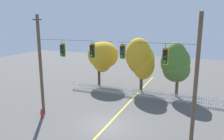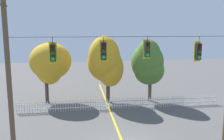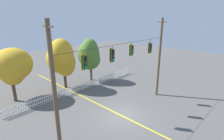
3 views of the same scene
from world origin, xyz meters
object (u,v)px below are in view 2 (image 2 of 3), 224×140
(autumn_maple_near_fence, at_px, (50,62))
(traffic_signal_northbound_primary, at_px, (104,51))
(traffic_signal_northbound_secondary, at_px, (53,53))
(traffic_signal_southbound_primary, at_px, (147,49))
(traffic_signal_eastbound_side, at_px, (198,52))
(autumn_oak_far_east, at_px, (148,63))
(autumn_maple_mid, at_px, (106,62))

(autumn_maple_near_fence, bearing_deg, traffic_signal_northbound_primary, -69.27)
(traffic_signal_northbound_secondary, xyz_separation_m, traffic_signal_southbound_primary, (5.40, -0.00, 0.12))
(traffic_signal_eastbound_side, bearing_deg, traffic_signal_northbound_primary, 180.00)
(traffic_signal_northbound_primary, bearing_deg, traffic_signal_southbound_primary, -0.02)
(traffic_signal_eastbound_side, relative_size, autumn_oak_far_east, 0.24)
(traffic_signal_northbound_primary, bearing_deg, autumn_maple_mid, 82.68)
(traffic_signal_southbound_primary, relative_size, autumn_oak_far_east, 0.21)
(traffic_signal_northbound_secondary, xyz_separation_m, autumn_maple_near_fence, (-1.39, 11.16, -2.10))
(traffic_signal_northbound_secondary, distance_m, traffic_signal_southbound_primary, 5.40)
(autumn_maple_near_fence, relative_size, autumn_maple_mid, 0.90)
(traffic_signal_northbound_primary, bearing_deg, traffic_signal_eastbound_side, -0.00)
(traffic_signal_southbound_primary, xyz_separation_m, autumn_maple_near_fence, (-6.79, 11.16, -2.23))
(traffic_signal_southbound_primary, bearing_deg, traffic_signal_eastbound_side, 0.01)
(traffic_signal_southbound_primary, distance_m, autumn_maple_mid, 10.50)
(traffic_signal_northbound_secondary, height_order, traffic_signal_northbound_primary, same)
(autumn_maple_mid, bearing_deg, traffic_signal_eastbound_side, -66.40)
(traffic_signal_eastbound_side, xyz_separation_m, autumn_maple_mid, (-4.45, 10.19, -2.00))
(traffic_signal_northbound_primary, height_order, traffic_signal_eastbound_side, same)
(traffic_signal_northbound_primary, xyz_separation_m, autumn_maple_near_fence, (-4.22, 11.16, -2.16))
(traffic_signal_southbound_primary, relative_size, autumn_maple_mid, 0.20)
(traffic_signal_northbound_secondary, relative_size, traffic_signal_southbound_primary, 1.12)
(autumn_maple_near_fence, xyz_separation_m, autumn_maple_mid, (5.53, -0.97, 0.05))
(traffic_signal_northbound_secondary, bearing_deg, autumn_maple_mid, 67.87)
(traffic_signal_northbound_primary, xyz_separation_m, traffic_signal_southbound_primary, (2.56, -0.00, 0.07))
(autumn_maple_mid, bearing_deg, traffic_signal_northbound_secondary, -112.13)
(traffic_signal_southbound_primary, relative_size, traffic_signal_eastbound_side, 0.86)
(traffic_signal_northbound_primary, relative_size, autumn_maple_mid, 0.22)
(traffic_signal_northbound_secondary, distance_m, traffic_signal_northbound_primary, 2.84)
(autumn_maple_near_fence, bearing_deg, traffic_signal_northbound_secondary, -82.91)
(traffic_signal_southbound_primary, height_order, autumn_maple_near_fence, traffic_signal_southbound_primary)
(traffic_signal_eastbound_side, bearing_deg, autumn_oak_far_east, 91.49)
(autumn_maple_mid, bearing_deg, traffic_signal_southbound_primary, -82.98)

